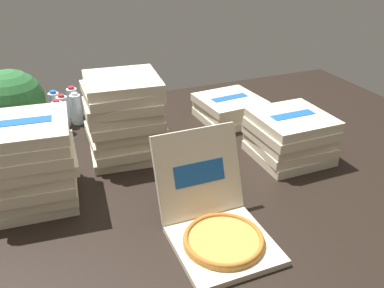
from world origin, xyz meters
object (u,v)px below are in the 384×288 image
pizza_stack_center_far (124,117)px  water_bottle_3 (73,102)px  open_pizza_box (216,221)px  pizza_stack_left_near (290,136)px  water_bottle_1 (90,112)px  water_bottle_5 (59,117)px  water_bottle_6 (63,111)px  potted_plant (13,105)px  pizza_stack_left_mid (29,163)px  pizza_stack_right_near (230,109)px  water_bottle_0 (97,104)px  water_bottle_2 (76,109)px  water_bottle_4 (55,107)px

pizza_stack_center_far → water_bottle_3: size_ratio=2.13×
open_pizza_box → pizza_stack_left_near: (0.63, 0.43, 0.04)m
water_bottle_1 → water_bottle_3: same height
water_bottle_5 → water_bottle_6: (0.04, 0.08, 0.00)m
open_pizza_box → potted_plant: potted_plant is taller
pizza_stack_center_far → pizza_stack_left_mid: bearing=-151.5°
pizza_stack_right_near → water_bottle_5: water_bottle_5 is taller
pizza_stack_center_far → water_bottle_0: (-0.05, 0.52, -0.12)m
water_bottle_0 → water_bottle_2: bearing=-167.5°
pizza_stack_right_near → water_bottle_1: size_ratio=1.97×
pizza_stack_center_far → pizza_stack_left_mid: 0.54m
water_bottle_3 → water_bottle_1: bearing=-71.1°
water_bottle_2 → potted_plant: size_ratio=0.46×
water_bottle_3 → water_bottle_4: bearing=-162.9°
pizza_stack_right_near → open_pizza_box: bearing=-119.9°
water_bottle_1 → water_bottle_6: (-0.14, 0.09, 0.00)m
water_bottle_4 → water_bottle_6: size_ratio=1.00×
pizza_stack_center_far → potted_plant: bearing=150.1°
pizza_stack_right_near → water_bottle_2: (-0.90, 0.30, 0.02)m
pizza_stack_right_near → water_bottle_3: 0.99m
pizza_stack_left_near → pizza_stack_left_mid: bearing=175.6°
pizza_stack_left_mid → water_bottle_2: size_ratio=2.06×
pizza_stack_right_near → water_bottle_6: 1.02m
pizza_stack_center_far → water_bottle_5: size_ratio=2.13×
water_bottle_5 → potted_plant: 0.30m
water_bottle_0 → water_bottle_4: size_ratio=1.00×
water_bottle_5 → pizza_stack_right_near: bearing=-12.4°
pizza_stack_left_near → water_bottle_0: pizza_stack_left_near is taller
water_bottle_5 → water_bottle_4: bearing=90.9°
water_bottle_2 → water_bottle_5: same height
water_bottle_3 → water_bottle_2: bearing=-88.9°
open_pizza_box → potted_plant: 1.29m
water_bottle_2 → open_pizza_box: bearing=-75.5°
pizza_stack_center_far → water_bottle_4: size_ratio=2.13×
open_pizza_box → water_bottle_6: 1.35m
water_bottle_2 → water_bottle_3: 0.12m
pizza_stack_left_near → pizza_stack_center_far: bearing=155.5°
water_bottle_4 → water_bottle_0: bearing=-12.5°
pizza_stack_left_near → water_bottle_5: bearing=144.3°
water_bottle_5 → pizza_stack_center_far: bearing=-54.9°
water_bottle_5 → water_bottle_6: bearing=65.9°
water_bottle_1 → water_bottle_6: size_ratio=1.00×
pizza_stack_right_near → water_bottle_2: 0.95m
water_bottle_0 → water_bottle_3: size_ratio=1.00×
water_bottle_3 → potted_plant: potted_plant is taller
open_pizza_box → water_bottle_0: open_pizza_box is taller
pizza_stack_center_far → water_bottle_1: bearing=105.4°
open_pizza_box → water_bottle_5: open_pizza_box is taller
pizza_stack_right_near → water_bottle_6: size_ratio=1.97×
pizza_stack_left_mid → potted_plant: bearing=94.1°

